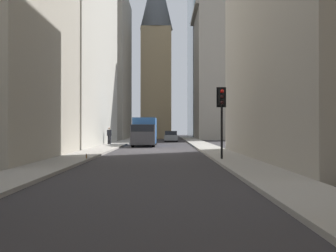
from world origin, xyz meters
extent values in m
plane|color=#302D30|center=(0.00, 0.00, 0.00)|extent=(135.00, 135.00, 0.00)
cube|color=gray|center=(0.00, 4.50, 0.07)|extent=(90.00, 2.20, 0.14)
cube|color=gray|center=(0.00, -4.50, 0.07)|extent=(90.00, 2.20, 0.14)
cube|color=gray|center=(30.02, -10.60, 11.49)|extent=(12.01, 10.00, 22.98)
cube|color=gray|center=(30.02, -5.35, 20.51)|extent=(12.01, 0.50, 0.60)
cube|color=#A8A091|center=(30.28, 10.60, 11.77)|extent=(14.03, 10.00, 23.54)
cube|color=#9E8966|center=(34.17, 0.98, 9.53)|extent=(5.18, 5.18, 19.06)
cube|color=#285699|center=(8.24, 1.40, 1.54)|extent=(4.60, 2.25, 2.60)
cube|color=#38383D|center=(5.04, 1.40, 1.19)|extent=(1.90, 2.25, 1.90)
cube|color=black|center=(5.04, 1.40, 1.79)|extent=(1.92, 2.09, 0.64)
cylinder|color=black|center=(5.04, 0.41, 0.44)|extent=(0.88, 0.28, 0.88)
cylinder|color=black|center=(5.04, 2.38, 0.44)|extent=(0.88, 0.28, 0.88)
cylinder|color=black|center=(9.64, 0.41, 0.44)|extent=(0.88, 0.28, 0.88)
cylinder|color=black|center=(9.64, 2.38, 0.44)|extent=(0.88, 0.28, 0.88)
cube|color=slate|center=(20.09, -1.40, 0.53)|extent=(4.30, 1.78, 0.70)
cube|color=black|center=(19.89, -1.40, 1.15)|extent=(2.10, 1.58, 0.54)
cylinder|color=black|center=(21.44, -2.18, 0.32)|extent=(0.64, 0.22, 0.64)
cylinder|color=black|center=(21.44, -0.62, 0.32)|extent=(0.64, 0.22, 0.64)
cylinder|color=black|center=(18.74, -2.18, 0.32)|extent=(0.64, 0.22, 0.64)
cylinder|color=black|center=(18.74, -0.62, 0.32)|extent=(0.64, 0.22, 0.64)
cylinder|color=black|center=(-9.66, -3.82, 1.59)|extent=(0.12, 0.12, 2.90)
cube|color=black|center=(-9.66, -3.82, 3.49)|extent=(0.28, 0.32, 0.90)
cube|color=black|center=(-9.50, -3.82, 3.49)|extent=(0.03, 0.52, 1.10)
sphere|color=red|center=(-9.82, -3.82, 3.79)|extent=(0.20, 0.20, 0.20)
sphere|color=black|center=(-9.82, -3.82, 3.49)|extent=(0.20, 0.20, 0.20)
sphere|color=black|center=(-9.82, -3.82, 3.19)|extent=(0.20, 0.20, 0.20)
cylinder|color=black|center=(8.07, 4.99, 0.58)|extent=(0.16, 0.16, 0.88)
cylinder|color=black|center=(8.07, 5.16, 0.58)|extent=(0.16, 0.16, 0.88)
cube|color=#232328|center=(8.07, 5.08, 1.32)|extent=(0.26, 0.44, 0.60)
sphere|color=beige|center=(8.07, 5.08, 1.77)|extent=(0.22, 0.22, 0.22)
cylinder|color=brown|center=(-9.44, 3.55, 0.24)|extent=(0.07, 0.07, 0.20)
cylinder|color=brown|center=(-9.44, 3.55, 0.38)|extent=(0.03, 0.03, 0.07)
camera|label=1|loc=(-29.27, -0.84, 1.80)|focal=38.85mm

